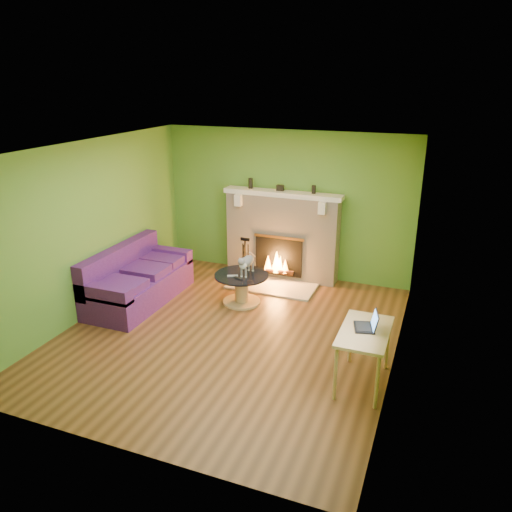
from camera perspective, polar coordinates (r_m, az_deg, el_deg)
The scene contains 22 objects.
floor at distance 7.18m, azimuth -3.03°, elevation -8.88°, with size 5.00×5.00×0.00m, color #513017.
ceiling at distance 6.34m, azimuth -3.47°, elevation 12.15°, with size 5.00×5.00×0.00m, color white.
wall_back at distance 8.89m, azimuth 3.44°, elevation 5.89°, with size 5.00×5.00×0.00m, color #518F2F.
wall_front at distance 4.68m, azimuth -16.08°, elevation -8.41°, with size 5.00×5.00×0.00m, color #518F2F.
wall_left at distance 7.81m, azimuth -18.47°, elevation 2.89°, with size 5.00×5.00×0.00m, color #518F2F.
wall_right at distance 6.12m, azimuth 16.35°, elevation -1.55°, with size 5.00×5.00×0.00m, color #518F2F.
window_frame at distance 5.19m, azimuth 15.50°, elevation -2.39°, with size 1.20×1.20×0.00m, color silver.
window_pane at distance 5.19m, azimuth 15.41°, elevation -2.37°, with size 1.06×1.06×0.00m, color white.
fireplace at distance 8.86m, azimuth 3.00°, elevation 2.31°, with size 2.10×0.46×1.58m.
hearth at distance 8.67m, azimuth 1.83°, elevation -3.43°, with size 1.50×0.75×0.03m, color beige.
mantel at distance 8.64m, azimuth 3.05°, elevation 7.13°, with size 2.10×0.28×0.08m, color silver.
sofa at distance 8.27m, azimuth -13.50°, elevation -2.75°, with size 0.90×1.98×0.89m.
coffee_table at distance 7.98m, azimuth -1.66°, elevation -3.50°, with size 0.86×0.86×0.49m.
desk at distance 5.96m, azimuth 12.30°, elevation -9.03°, with size 0.55×0.95×0.70m.
cat at distance 7.85m, azimuth -1.01°, elevation -0.87°, with size 0.21×0.57×0.36m, color slate, non-canonical shape.
remote_silver at distance 7.83m, azimuth -2.70°, elevation -2.27°, with size 0.17×0.04×0.02m, color gray.
remote_black at distance 7.74m, azimuth -2.06°, elevation -2.56°, with size 0.16×0.04×0.02m, color black.
laptop at distance 5.91m, azimuth 12.33°, elevation -7.11°, with size 0.26×0.30×0.22m, color black, non-canonical shape.
fire_tools at distance 8.84m, azimuth -1.25°, elevation -0.22°, with size 0.20×0.20×0.75m, color black, non-canonical shape.
mantel_vase_left at distance 8.84m, azimuth -0.63°, elevation 8.31°, with size 0.08×0.08×0.18m, color black.
mantel_vase_right at distance 8.50m, azimuth 6.62°, elevation 7.56°, with size 0.07×0.07×0.14m, color black.
mantel_box at distance 8.67m, azimuth 2.78°, elevation 7.78°, with size 0.12×0.08×0.10m, color black.
Camera 1 is at (2.62, -5.71, 3.46)m, focal length 35.00 mm.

